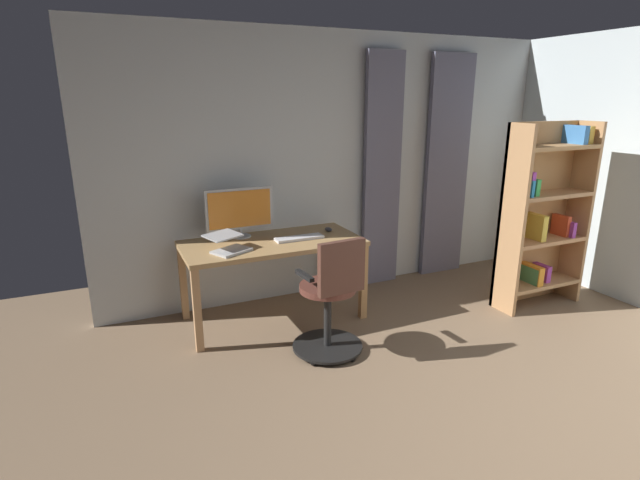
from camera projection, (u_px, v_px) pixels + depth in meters
back_room_partition at (339, 166)px, 4.94m from camera, size 4.83×0.10×2.56m
curtain_left_panel at (446, 168)px, 5.37m from camera, size 0.53×0.06×2.39m
curtain_right_panel at (382, 173)px, 5.04m from camera, size 0.41×0.06×2.39m
desk at (272, 250)px, 4.31m from camera, size 1.56×0.73×0.74m
office_chair at (331, 300)px, 3.74m from camera, size 0.56×0.56×0.97m
computer_monitor at (240, 210)px, 4.35m from camera, size 0.61×0.18×0.45m
computer_keyboard at (299, 238)px, 4.33m from camera, size 0.43×0.13×0.02m
laptop at (228, 245)px, 3.99m from camera, size 0.39×0.40×0.14m
computer_mouse at (328, 229)px, 4.59m from camera, size 0.06×0.10×0.04m
bookshelf at (542, 215)px, 4.60m from camera, size 0.88×0.30×1.74m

